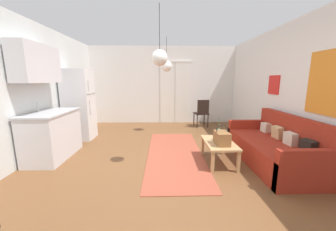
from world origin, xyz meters
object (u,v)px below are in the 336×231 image
Objects in this scene: pendant_lamp_far at (167,66)px; bamboo_vase at (218,135)px; couch at (275,149)px; accent_chair at (202,112)px; coffee_table at (219,145)px; pendant_lamp_near at (160,58)px; handbag at (222,138)px; refrigerator at (79,105)px.

bamboo_vase is at bearing -63.94° from pendant_lamp_far.
accent_chair is at bearing 106.31° from couch.
accent_chair is (0.22, 2.70, 0.15)m from coffee_table.
coffee_table is 0.95× the size of pendant_lamp_far.
pendant_lamp_near reaches higher than couch.
handbag is 0.39× the size of accent_chair.
pendant_lamp_near reaches higher than handbag.
coffee_table is 2.00× the size of bamboo_vase.
pendant_lamp_far is at bearing 113.36° from handbag.
pendant_lamp_near is at bearing -163.60° from bamboo_vase.
bamboo_vase is at bearing 88.37° from handbag.
refrigerator is at bearing 153.93° from coffee_table.
pendant_lamp_near reaches higher than accent_chair.
pendant_lamp_near is at bearing -168.03° from coffee_table.
accent_chair is (3.37, 1.15, -0.39)m from refrigerator.
coffee_table is at bearing 76.47° from accent_chair.
pendant_lamp_near is at bearing -175.67° from handbag.
refrigerator reaches higher than handbag.
coffee_table is 2.71m from accent_chair.
couch is 4.51m from refrigerator.
couch is 4.52× the size of bamboo_vase.
handbag is at bearing -66.64° from pendant_lamp_far.
couch is 2.26× the size of coffee_table.
handbag is 1.71m from pendant_lamp_near.
refrigerator is 1.94× the size of pendant_lamp_far.
accent_chair is (0.21, 2.61, -0.02)m from bamboo_vase.
refrigerator is at bearing -168.62° from pendant_lamp_far.
couch is 1.05m from bamboo_vase.
pendant_lamp_near is (-2.09, -0.18, 1.57)m from couch.
couch is at bearing 5.65° from handbag.
coffee_table is 0.19m from bamboo_vase.
coffee_table is 2.49× the size of handbag.
couch is at bearing -7.56° from bamboo_vase.
couch is at bearing -46.32° from pendant_lamp_far.
pendant_lamp_far reaches higher than refrigerator.
pendant_lamp_far is (-0.92, 2.14, 1.36)m from handbag.
pendant_lamp_near is at bearing -175.03° from couch.
bamboo_vase is 0.48× the size of pendant_lamp_far.
bamboo_vase is (-1.02, 0.13, 0.23)m from couch.
couch is 1.05m from handbag.
couch is at bearing 4.97° from pendant_lamp_near.
handbag is at bearing -91.63° from bamboo_vase.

